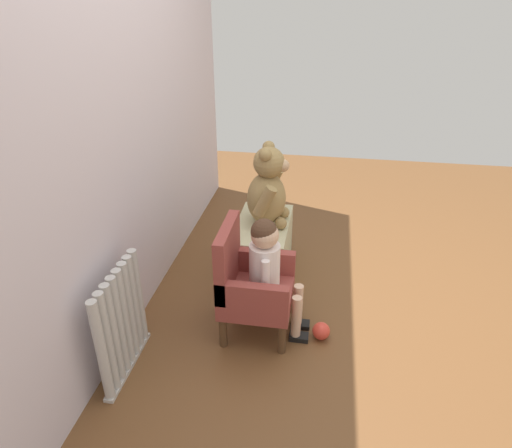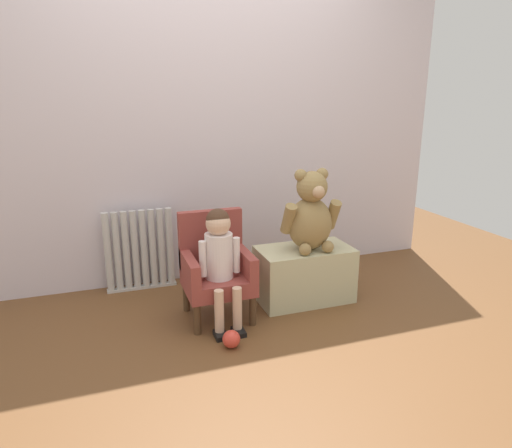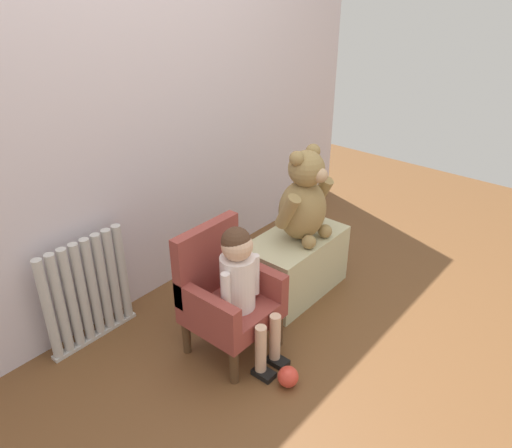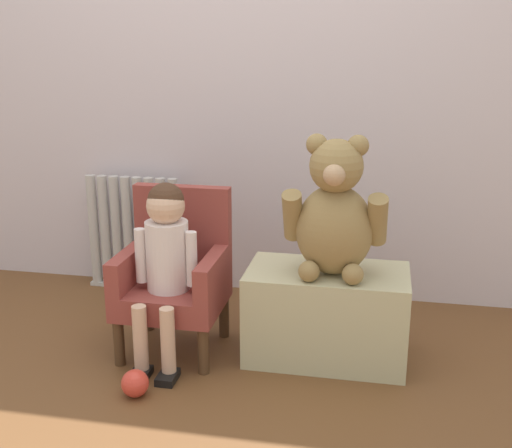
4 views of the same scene
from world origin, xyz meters
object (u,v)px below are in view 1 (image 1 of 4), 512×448
object	(u,v)px
child_figure	(269,262)
large_teddy_bear	(268,190)
child_armchair	(249,282)
toy_ball	(321,331)
radiator	(121,323)
low_bench	(263,247)

from	to	relation	value
child_figure	large_teddy_bear	bearing A→B (deg)	8.84
child_armchair	large_teddy_bear	world-z (taller)	large_teddy_bear
child_figure	toy_ball	xyz separation A→B (m)	(-0.03, -0.31, -0.42)
radiator	child_figure	bearing A→B (deg)	-58.99
radiator	toy_ball	xyz separation A→B (m)	(0.39, -1.00, -0.24)
child_armchair	toy_ball	size ratio (longest dim) A/B	6.58
radiator	large_teddy_bear	bearing A→B (deg)	-29.05
radiator	child_figure	size ratio (longest dim) A/B	0.82
child_armchair	child_figure	xyz separation A→B (m)	(0.00, -0.11, 0.15)
child_figure	large_teddy_bear	world-z (taller)	large_teddy_bear
child_figure	large_teddy_bear	size ratio (longest dim) A/B	1.33
toy_ball	child_armchair	bearing A→B (deg)	86.59
radiator	low_bench	world-z (taller)	radiator
child_figure	large_teddy_bear	distance (m)	0.67
child_armchair	child_figure	world-z (taller)	child_figure
child_figure	low_bench	xyz separation A→B (m)	(0.63, 0.13, -0.28)
low_bench	toy_ball	size ratio (longest dim) A/B	6.29
child_figure	low_bench	size ratio (longest dim) A/B	1.14
radiator	large_teddy_bear	xyz separation A→B (m)	(1.06, -0.59, 0.32)
low_bench	child_armchair	bearing A→B (deg)	-178.32
radiator	low_bench	xyz separation A→B (m)	(1.04, -0.56, -0.11)
radiator	toy_ball	world-z (taller)	radiator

